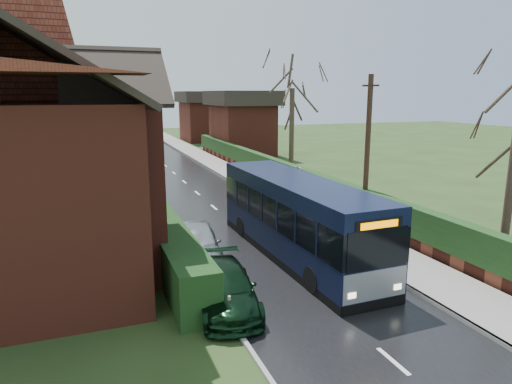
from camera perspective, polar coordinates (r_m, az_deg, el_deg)
name	(u,v)px	position (r m, az deg, el deg)	size (l,w,h in m)	color
ground	(288,272)	(16.66, 4.07, -9.92)	(140.00, 140.00, 0.00)	#354D21
road	(214,208)	(25.64, -5.28, -1.94)	(6.00, 100.00, 0.02)	black
pavement	(283,200)	(27.02, 3.44, -1.04)	(2.50, 100.00, 0.14)	slate
kerb_right	(265,202)	(26.56, 1.08, -1.26)	(0.12, 100.00, 0.14)	gray
kerb_left	(159,212)	(25.03, -12.03, -2.42)	(0.12, 100.00, 0.10)	gray
front_hedge	(157,224)	(19.94, -12.33, -3.98)	(1.20, 16.00, 1.60)	black
picket_fence	(174,230)	(20.15, -10.17, -4.76)	(0.10, 16.00, 0.90)	gray
right_wall_hedge	(307,183)	(27.47, 6.42, 1.15)	(0.60, 50.00, 1.80)	maroon
brick_house	(21,146)	(18.99, -27.35, 5.14)	(9.30, 14.60, 10.30)	maroon
bus	(297,219)	(17.72, 5.14, -3.37)	(2.59, 10.17, 3.07)	black
car_silver	(197,243)	(17.51, -7.35, -6.38)	(1.69, 4.20, 1.43)	silver
car_green	(226,288)	(13.90, -3.82, -11.86)	(1.70, 4.19, 1.22)	black
car_distant	(155,137)	(60.66, -12.55, 6.69)	(1.44, 4.12, 1.36)	black
bus_stop_sign	(297,185)	(22.66, 5.18, 0.89)	(0.16, 0.42, 2.78)	slate
telegraph_pole	(367,152)	(21.95, 13.73, 4.91)	(0.34, 0.90, 7.12)	black
tree_right_far	(292,82)	(33.17, 4.57, 13.59)	(4.89, 4.89, 9.45)	#392D21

